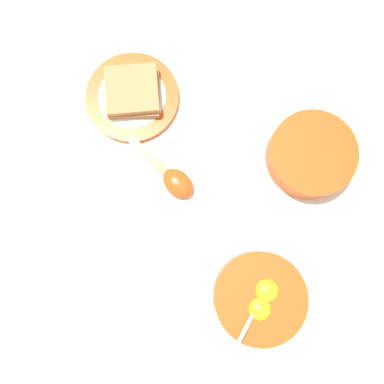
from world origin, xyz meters
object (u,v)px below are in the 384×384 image
egg_bowl (259,298)px  toast_sandwich (132,92)px  congee_bowl (310,155)px  toast_plate (132,97)px  soup_spoon (172,178)px

egg_bowl → toast_sandwich: bearing=-59.0°
egg_bowl → congee_bowl: (-0.11, -0.28, 0.00)m
toast_plate → soup_spoon: 0.20m
egg_bowl → toast_sandwich: (0.25, -0.41, 0.00)m
soup_spoon → congee_bowl: (-0.28, -0.04, 0.01)m
toast_plate → toast_sandwich: size_ratio=1.72×
toast_plate → congee_bowl: (-0.36, 0.13, 0.02)m
egg_bowl → soup_spoon: size_ratio=1.19×
egg_bowl → congee_bowl: bearing=-111.9°
egg_bowl → congee_bowl: size_ratio=1.01×
toast_plate → soup_spoon: bearing=115.9°
toast_sandwich → congee_bowl: (-0.36, 0.13, 0.00)m
toast_plate → toast_sandwich: bearing=-156.6°
egg_bowl → soup_spoon: egg_bowl is taller
toast_sandwich → congee_bowl: size_ratio=0.66×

